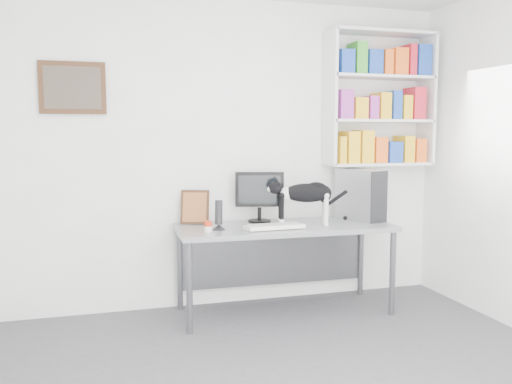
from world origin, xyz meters
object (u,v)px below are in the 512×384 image
(bookshelf, at_px, (380,99))
(speaker, at_px, (219,214))
(soup_can, at_px, (208,226))
(leaning_print, at_px, (195,206))
(keyboard, at_px, (274,227))
(pc_tower, at_px, (360,195))
(monitor, at_px, (260,197))
(cat, at_px, (305,204))
(desk, at_px, (284,269))

(bookshelf, relative_size, speaker, 4.92)
(soup_can, bearing_deg, leaning_print, 94.39)
(soup_can, bearing_deg, speaker, 35.23)
(keyboard, relative_size, soup_can, 5.42)
(keyboard, height_order, speaker, speaker)
(leaning_print, bearing_deg, pc_tower, 12.65)
(bookshelf, bearing_deg, monitor, -177.87)
(keyboard, bearing_deg, pc_tower, 10.88)
(monitor, relative_size, keyboard, 0.94)
(bookshelf, xyz_separation_m, soup_can, (-1.70, -0.39, -1.05))
(keyboard, bearing_deg, cat, 11.22)
(desk, bearing_deg, pc_tower, 7.28)
(monitor, xyz_separation_m, cat, (0.32, -0.28, -0.04))
(bookshelf, distance_m, speaker, 1.89)
(monitor, distance_m, speaker, 0.51)
(speaker, distance_m, soup_can, 0.15)
(pc_tower, bearing_deg, monitor, 154.91)
(keyboard, distance_m, speaker, 0.47)
(keyboard, distance_m, cat, 0.35)
(pc_tower, height_order, speaker, pc_tower)
(desk, distance_m, monitor, 0.66)
(bookshelf, height_order, speaker, bookshelf)
(pc_tower, bearing_deg, soup_can, 171.78)
(pc_tower, relative_size, cat, 0.75)
(bookshelf, xyz_separation_m, desk, (-1.01, -0.26, -1.47))
(monitor, bearing_deg, desk, -37.79)
(cat, bearing_deg, pc_tower, 26.19)
(bookshelf, relative_size, desk, 0.68)
(speaker, xyz_separation_m, leaning_print, (-0.13, 0.34, 0.03))
(desk, bearing_deg, speaker, -172.75)
(leaning_print, relative_size, soup_can, 3.42)
(cat, bearing_deg, monitor, 151.53)
(keyboard, xyz_separation_m, soup_can, (-0.55, 0.01, 0.03))
(pc_tower, relative_size, leaning_print, 1.52)
(cat, bearing_deg, bookshelf, 33.11)
(keyboard, xyz_separation_m, cat, (0.30, 0.07, 0.17))
(desk, relative_size, soup_can, 20.60)
(desk, relative_size, leaning_print, 6.02)
(pc_tower, xyz_separation_m, soup_can, (-1.43, -0.21, -0.19))
(keyboard, xyz_separation_m, leaning_print, (-0.58, 0.42, 0.13))
(bookshelf, xyz_separation_m, cat, (-0.86, -0.32, -0.90))
(soup_can, bearing_deg, bookshelf, 12.86)
(pc_tower, xyz_separation_m, leaning_print, (-1.46, 0.21, -0.08))
(pc_tower, bearing_deg, keyboard, 177.27)
(desk, distance_m, soup_can, 0.82)
(keyboard, relative_size, pc_tower, 1.04)
(speaker, xyz_separation_m, cat, (0.74, -0.00, 0.06))
(bookshelf, bearing_deg, leaning_print, 179.13)
(leaning_print, xyz_separation_m, soup_can, (0.03, -0.41, -0.11))
(bookshelf, bearing_deg, keyboard, -161.05)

